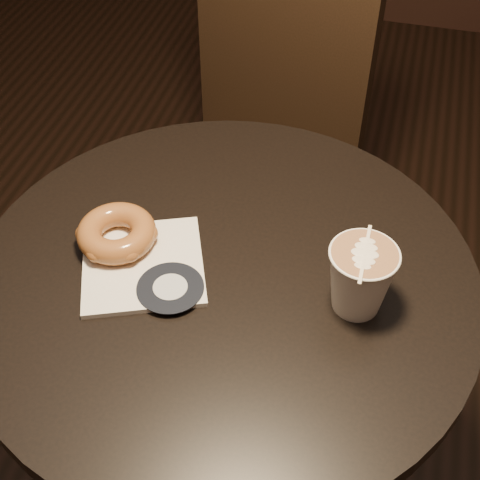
{
  "coord_description": "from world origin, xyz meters",
  "views": [
    {
      "loc": [
        0.18,
        -0.58,
        1.43
      ],
      "look_at": [
        0.01,
        0.03,
        0.79
      ],
      "focal_mm": 50.0,
      "sensor_mm": 36.0,
      "label": 1
    }
  ],
  "objects_px": {
    "chair": "(264,127)",
    "doughnut": "(117,233)",
    "cafe_table": "(226,355)",
    "latte_cup": "(360,280)",
    "pastry_bag": "(143,265)"
  },
  "relations": [
    {
      "from": "chair",
      "to": "doughnut",
      "type": "xyz_separation_m",
      "value": [
        -0.08,
        -0.59,
        0.22
      ]
    },
    {
      "from": "pastry_bag",
      "to": "cafe_table",
      "type": "bearing_deg",
      "value": -11.43
    },
    {
      "from": "cafe_table",
      "to": "doughnut",
      "type": "bearing_deg",
      "value": 177.2
    },
    {
      "from": "cafe_table",
      "to": "doughnut",
      "type": "height_order",
      "value": "doughnut"
    },
    {
      "from": "latte_cup",
      "to": "cafe_table",
      "type": "bearing_deg",
      "value": 176.33
    },
    {
      "from": "chair",
      "to": "latte_cup",
      "type": "relative_size",
      "value": 10.2
    },
    {
      "from": "cafe_table",
      "to": "pastry_bag",
      "type": "distance_m",
      "value": 0.23
    },
    {
      "from": "cafe_table",
      "to": "chair",
      "type": "distance_m",
      "value": 0.6
    },
    {
      "from": "pastry_bag",
      "to": "doughnut",
      "type": "bearing_deg",
      "value": 126.26
    },
    {
      "from": "doughnut",
      "to": "cafe_table",
      "type": "bearing_deg",
      "value": -2.8
    },
    {
      "from": "cafe_table",
      "to": "latte_cup",
      "type": "height_order",
      "value": "latte_cup"
    },
    {
      "from": "pastry_bag",
      "to": "latte_cup",
      "type": "distance_m",
      "value": 0.3
    },
    {
      "from": "chair",
      "to": "pastry_bag",
      "type": "height_order",
      "value": "chair"
    },
    {
      "from": "chair",
      "to": "pastry_bag",
      "type": "relative_size",
      "value": 6.11
    },
    {
      "from": "pastry_bag",
      "to": "chair",
      "type": "bearing_deg",
      "value": 64.94
    }
  ]
}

